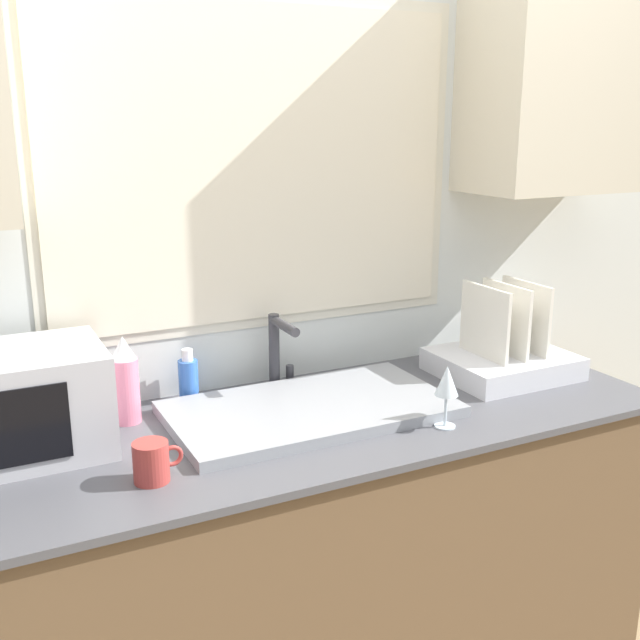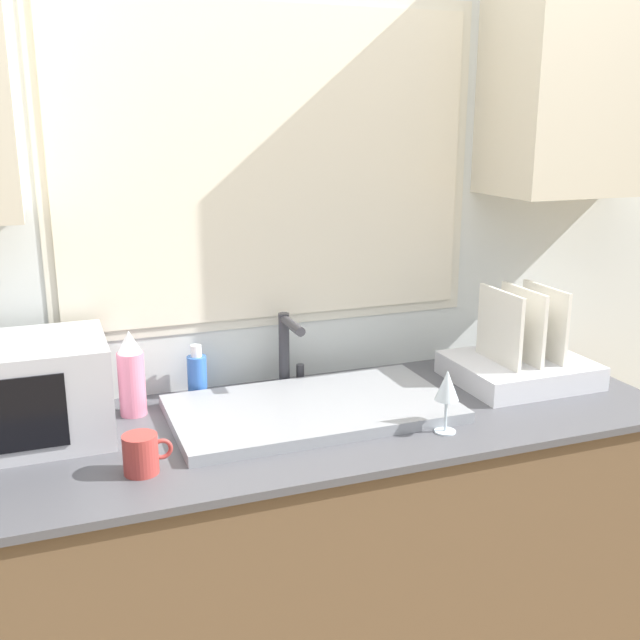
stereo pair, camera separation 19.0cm
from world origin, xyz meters
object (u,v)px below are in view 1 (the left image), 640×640
Objects in this scene: faucet at (279,346)px; soap_bottle at (188,378)px; wine_glass at (447,383)px; mug_near_sink at (152,462)px; spray_bottle at (125,381)px; microwave at (12,404)px; dish_rack at (503,357)px.

faucet is 1.47× the size of soap_bottle.
wine_glass is at bearing -41.96° from soap_bottle.
faucet reaches higher than wine_glass.
faucet is 0.64m from mug_near_sink.
faucet is 1.98× the size of mug_near_sink.
mug_near_sink is (-0.03, -0.36, -0.07)m from spray_bottle.
microwave is 0.39m from mug_near_sink.
microwave is at bearing -170.64° from faucet.
spray_bottle is at bearing 172.73° from dish_rack.
spray_bottle is at bearing 151.09° from wine_glass.
microwave is at bearing 131.40° from mug_near_sink.
soap_bottle is at bearing 17.98° from microwave.
dish_rack is (0.68, -0.19, -0.08)m from faucet.
soap_bottle is 0.73m from wine_glass.
mug_near_sink is at bearing -139.77° from faucet.
microwave is 1.81× the size of spray_bottle.
spray_bottle is at bearing -157.34° from soap_bottle.
microwave is (-0.74, -0.12, -0.01)m from faucet.
mug_near_sink is (-0.48, -0.41, -0.09)m from faucet.
dish_rack is 0.97m from soap_bottle.
mug_near_sink is at bearing -169.46° from dish_rack.
wine_glass is (0.76, -0.04, 0.07)m from mug_near_sink.
spray_bottle reaches higher than mug_near_sink.
dish_rack is 3.51× the size of mug_near_sink.
faucet is 0.71m from dish_rack.
wine_glass is at bearing -18.12° from microwave.
mug_near_sink is at bearing -48.60° from microwave.
mug_near_sink is (-0.22, -0.44, -0.02)m from soap_bottle.
spray_bottle is at bearing 14.61° from microwave.
dish_rack is at bearing -13.44° from soap_bottle.
wine_glass is (1.01, -0.33, -0.01)m from microwave.
dish_rack is at bearing -15.97° from faucet.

